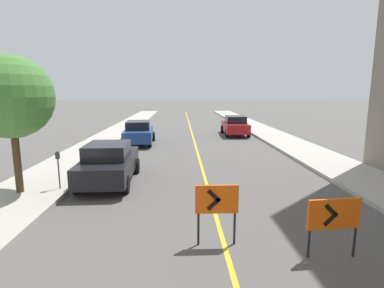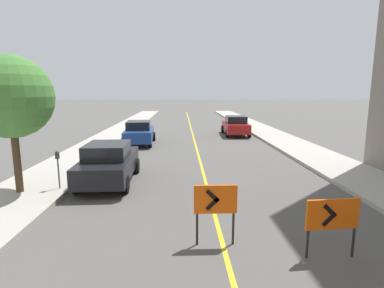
{
  "view_description": "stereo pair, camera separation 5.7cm",
  "coord_description": "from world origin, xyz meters",
  "px_view_note": "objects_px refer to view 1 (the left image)",
  "views": [
    {
      "loc": [
        -1.02,
        15.04,
        3.55
      ],
      "look_at": [
        -0.43,
        29.51,
        1.0
      ],
      "focal_mm": 28.0,
      "sensor_mm": 36.0,
      "label": 1
    },
    {
      "loc": [
        -0.96,
        15.04,
        3.55
      ],
      "look_at": [
        -0.43,
        29.51,
        1.0
      ],
      "focal_mm": 28.0,
      "sensor_mm": 36.0,
      "label": 2
    }
  ],
  "objects_px": {
    "arrow_barricade_primary": "(217,202)",
    "parked_car_curb_near": "(109,163)",
    "arrow_barricade_secondary": "(334,216)",
    "parking_meter_far_curb": "(58,162)",
    "parked_car_curb_mid": "(139,132)",
    "parked_car_curb_far": "(235,125)",
    "street_tree_left_near": "(11,97)"
  },
  "relations": [
    {
      "from": "arrow_barricade_primary",
      "to": "parked_car_curb_near",
      "type": "distance_m",
      "value": 6.19
    },
    {
      "from": "arrow_barricade_secondary",
      "to": "parking_meter_far_curb",
      "type": "relative_size",
      "value": 0.98
    },
    {
      "from": "parked_car_curb_near",
      "to": "parked_car_curb_mid",
      "type": "distance_m",
      "value": 8.76
    },
    {
      "from": "arrow_barricade_primary",
      "to": "parked_car_curb_far",
      "type": "height_order",
      "value": "parked_car_curb_far"
    },
    {
      "from": "parked_car_curb_near",
      "to": "parked_car_curb_far",
      "type": "relative_size",
      "value": 1.0
    },
    {
      "from": "arrow_barricade_primary",
      "to": "parked_car_curb_near",
      "type": "relative_size",
      "value": 0.33
    },
    {
      "from": "parked_car_curb_mid",
      "to": "parked_car_curb_far",
      "type": "distance_m",
      "value": 8.3
    },
    {
      "from": "parked_car_curb_near",
      "to": "parking_meter_far_curb",
      "type": "relative_size",
      "value": 3.21
    },
    {
      "from": "parked_car_curb_near",
      "to": "street_tree_left_near",
      "type": "height_order",
      "value": "street_tree_left_near"
    },
    {
      "from": "arrow_barricade_secondary",
      "to": "parked_car_curb_near",
      "type": "height_order",
      "value": "parked_car_curb_near"
    },
    {
      "from": "parked_car_curb_near",
      "to": "street_tree_left_near",
      "type": "distance_m",
      "value": 4.01
    },
    {
      "from": "parked_car_curb_far",
      "to": "parking_meter_far_curb",
      "type": "xyz_separation_m",
      "value": [
        -8.77,
        -13.88,
        0.32
      ]
    },
    {
      "from": "arrow_barricade_secondary",
      "to": "parked_car_curb_near",
      "type": "xyz_separation_m",
      "value": [
        -6.04,
        5.67,
        -0.14
      ]
    },
    {
      "from": "parked_car_curb_near",
      "to": "street_tree_left_near",
      "type": "bearing_deg",
      "value": -152.78
    },
    {
      "from": "street_tree_left_near",
      "to": "parking_meter_far_curb",
      "type": "bearing_deg",
      "value": 14.25
    },
    {
      "from": "arrow_barricade_primary",
      "to": "parked_car_curb_mid",
      "type": "xyz_separation_m",
      "value": [
        -3.63,
        13.78,
        -0.24
      ]
    },
    {
      "from": "arrow_barricade_secondary",
      "to": "street_tree_left_near",
      "type": "distance_m",
      "value": 9.98
    },
    {
      "from": "arrow_barricade_primary",
      "to": "arrow_barricade_secondary",
      "type": "xyz_separation_m",
      "value": [
        2.42,
        -0.65,
        -0.1
      ]
    },
    {
      "from": "parked_car_curb_far",
      "to": "parked_car_curb_near",
      "type": "bearing_deg",
      "value": -117.74
    },
    {
      "from": "arrow_barricade_secondary",
      "to": "parking_meter_far_curb",
      "type": "height_order",
      "value": "parking_meter_far_curb"
    },
    {
      "from": "parked_car_curb_far",
      "to": "parking_meter_far_curb",
      "type": "relative_size",
      "value": 3.22
    },
    {
      "from": "parking_meter_far_curb",
      "to": "arrow_barricade_secondary",
      "type": "bearing_deg",
      "value": -30.82
    },
    {
      "from": "parked_car_curb_mid",
      "to": "street_tree_left_near",
      "type": "xyz_separation_m",
      "value": [
        -2.68,
        -10.25,
        2.56
      ]
    },
    {
      "from": "parked_car_curb_mid",
      "to": "parked_car_curb_far",
      "type": "relative_size",
      "value": 1.01
    },
    {
      "from": "parked_car_curb_far",
      "to": "arrow_barricade_secondary",
      "type": "bearing_deg",
      "value": -91.8
    },
    {
      "from": "arrow_barricade_primary",
      "to": "parked_car_curb_far",
      "type": "bearing_deg",
      "value": 78.47
    },
    {
      "from": "arrow_barricade_primary",
      "to": "arrow_barricade_secondary",
      "type": "relative_size",
      "value": 1.09
    },
    {
      "from": "arrow_barricade_secondary",
      "to": "parking_meter_far_curb",
      "type": "bearing_deg",
      "value": 144.29
    },
    {
      "from": "arrow_barricade_primary",
      "to": "street_tree_left_near",
      "type": "xyz_separation_m",
      "value": [
        -6.32,
        3.53,
        2.33
      ]
    },
    {
      "from": "arrow_barricade_secondary",
      "to": "parked_car_curb_far",
      "type": "height_order",
      "value": "parked_car_curb_far"
    },
    {
      "from": "parked_car_curb_far",
      "to": "parked_car_curb_mid",
      "type": "bearing_deg",
      "value": -149.56
    },
    {
      "from": "arrow_barricade_secondary",
      "to": "parked_car_curb_near",
      "type": "distance_m",
      "value": 8.28
    }
  ]
}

